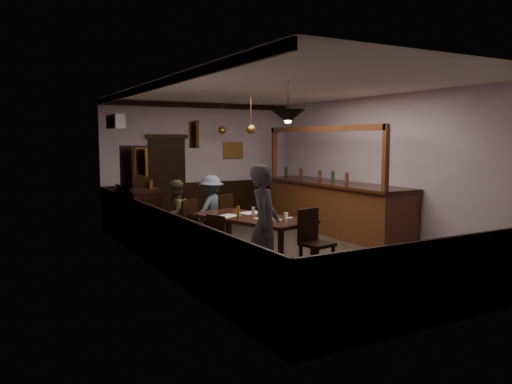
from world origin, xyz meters
TOP-DOWN VIEW (x-y plane):
  - room at (0.00, 0.00)m, footprint 5.01×8.01m
  - dining_table at (-0.84, -0.21)m, footprint 1.62×2.40m
  - chair_far_left at (-1.64, 0.86)m, footprint 0.57×0.57m
  - chair_far_right at (-0.78, 1.14)m, footprint 0.59×0.59m
  - chair_near at (-0.43, -1.47)m, footprint 0.51×0.51m
  - chair_side at (-1.66, -0.69)m, footprint 0.50×0.50m
  - person_standing at (-1.46, -1.72)m, footprint 0.72×0.75m
  - person_seated_left at (-1.74, 1.12)m, footprint 0.81×0.76m
  - person_seated_right at (-0.88, 1.40)m, footprint 1.01×0.83m
  - newspaper_left at (-1.19, 0.02)m, footprint 0.51×0.45m
  - newspaper_right at (-0.64, 0.16)m, footprint 0.47×0.38m
  - napkin at (-0.83, -0.46)m, footprint 0.19×0.19m
  - saucer at (-0.37, -0.68)m, footprint 0.15×0.15m
  - coffee_cup at (-0.37, -0.60)m, footprint 0.10×0.10m
  - pastry_plate at (-0.68, -0.75)m, footprint 0.22×0.22m
  - pastry_ring_a at (-0.74, -0.73)m, footprint 0.13×0.13m
  - pastry_ring_b at (-0.68, -0.76)m, footprint 0.13×0.13m
  - soda_can at (-0.73, -0.31)m, footprint 0.07×0.07m
  - beer_glass at (-1.11, -0.23)m, footprint 0.06×0.06m
  - water_glass at (-0.75, -0.11)m, footprint 0.06×0.06m
  - pepper_mill at (-1.00, -1.00)m, footprint 0.04×0.04m
  - sideboard at (-2.21, 2.05)m, footprint 0.53×1.48m
  - bar_counter at (1.99, 1.11)m, footprint 0.98×4.23m
  - door_back at (-0.90, 3.95)m, footprint 0.90×0.06m
  - ac_unit at (-2.38, 2.90)m, footprint 0.20×0.85m
  - picture_left_small at (-2.46, -1.60)m, footprint 0.04×0.28m
  - picture_left_large at (-2.46, 0.80)m, footprint 0.04×0.62m
  - picture_back at (0.90, 3.96)m, footprint 0.55×0.04m
  - pendant_iron at (-0.59, -0.98)m, footprint 0.56×0.56m
  - pendant_brass_mid at (0.10, 1.53)m, footprint 0.20×0.20m
  - pendant_brass_far at (0.30, 3.36)m, footprint 0.20×0.20m

SIDE VIEW (x-z plane):
  - chair_side at x=-1.66m, z-range 0.04..0.96m
  - chair_far_left at x=-1.64m, z-range 0.05..1.03m
  - chair_near at x=-0.43m, z-range 0.05..1.05m
  - chair_far_right at x=-0.78m, z-range 0.05..1.06m
  - bar_counter at x=1.99m, z-range -0.58..1.78m
  - person_seated_left at x=-1.74m, z-range 0.00..1.33m
  - person_seated_right at x=-0.88m, z-range 0.00..1.37m
  - dining_table at x=-0.84m, z-range 0.31..1.06m
  - napkin at x=-0.83m, z-range 0.75..0.75m
  - newspaper_left at x=-1.19m, z-range 0.75..0.76m
  - newspaper_right at x=-0.64m, z-range 0.75..0.76m
  - saucer at x=-0.37m, z-range 0.75..0.76m
  - pastry_plate at x=-0.68m, z-range 0.75..0.76m
  - sideboard at x=-2.21m, z-range -0.19..1.76m
  - pastry_ring_a at x=-0.74m, z-range 0.77..0.81m
  - pastry_ring_b at x=-0.68m, z-range 0.77..0.81m
  - coffee_cup at x=-0.37m, z-range 0.76..0.84m
  - soda_can at x=-0.73m, z-range 0.75..0.87m
  - pepper_mill at x=-1.00m, z-range 0.75..0.89m
  - water_glass at x=-0.75m, z-range 0.75..0.90m
  - beer_glass at x=-1.11m, z-range 0.75..0.95m
  - person_standing at x=-1.46m, z-range 0.00..1.74m
  - door_back at x=-0.90m, z-range 0.00..2.10m
  - room at x=0.00m, z-range -0.01..3.01m
  - picture_left_large at x=-2.46m, z-range 1.46..1.94m
  - picture_back at x=0.90m, z-range 1.59..2.01m
  - picture_left_small at x=-2.46m, z-range 1.97..2.33m
  - pendant_brass_mid at x=0.10m, z-range 1.89..2.70m
  - pendant_brass_far at x=0.30m, z-range 1.89..2.70m
  - pendant_iron at x=-0.59m, z-range 2.11..2.78m
  - ac_unit at x=-2.38m, z-range 2.30..2.60m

